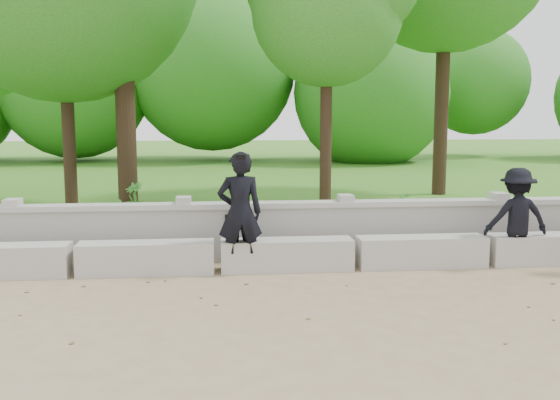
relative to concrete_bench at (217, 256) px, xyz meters
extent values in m
plane|color=tan|center=(0.00, -1.90, -0.22)|extent=(80.00, 80.00, 0.00)
cube|color=#346B19|center=(0.00, 12.10, -0.10)|extent=(40.00, 22.00, 0.25)
cube|color=#ACAAA2|center=(-1.00, 0.00, 0.00)|extent=(1.90, 0.45, 0.45)
cube|color=#ACAAA2|center=(1.00, 0.00, 0.00)|extent=(1.90, 0.45, 0.45)
cube|color=#ACAAA2|center=(3.00, 0.00, 0.00)|extent=(1.90, 0.45, 0.45)
cube|color=#ACAAA2|center=(5.00, 0.00, 0.00)|extent=(1.90, 0.45, 0.45)
cube|color=#A29F99|center=(0.00, 0.70, 0.18)|extent=(12.50, 0.25, 0.82)
cube|color=#ACAAA2|center=(0.00, 0.70, 0.64)|extent=(12.50, 0.35, 0.08)
cube|color=black|center=(0.30, 0.56, 0.40)|extent=(0.36, 0.02, 0.24)
imported|color=black|center=(0.32, -0.10, 0.64)|extent=(0.65, 0.45, 1.73)
cube|color=black|center=(0.32, -0.45, 1.44)|extent=(0.14, 0.03, 0.07)
imported|color=black|center=(4.40, -0.10, 0.51)|extent=(0.96, 0.57, 1.46)
cylinder|color=#382619|center=(-3.03, 4.57, 1.97)|extent=(0.26, 0.26, 3.88)
cylinder|color=#382619|center=(-1.81, 4.23, 2.98)|extent=(0.40, 0.40, 5.90)
cylinder|color=#382619|center=(2.09, 3.01, 1.70)|extent=(0.23, 0.23, 3.34)
cylinder|color=#382619|center=(5.62, 6.46, 2.56)|extent=(0.34, 0.34, 5.08)
imported|color=#409131|center=(-1.69, 2.28, 0.28)|extent=(0.32, 0.26, 0.52)
imported|color=#409131|center=(-0.35, 1.51, 0.30)|extent=(0.36, 0.39, 0.56)
imported|color=#409131|center=(3.37, 1.52, 0.34)|extent=(0.71, 0.67, 0.63)
imported|color=#409131|center=(-1.64, 3.75, 0.36)|extent=(0.50, 0.49, 0.67)
camera|label=1|loc=(-0.01, -8.76, 1.98)|focal=40.00mm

